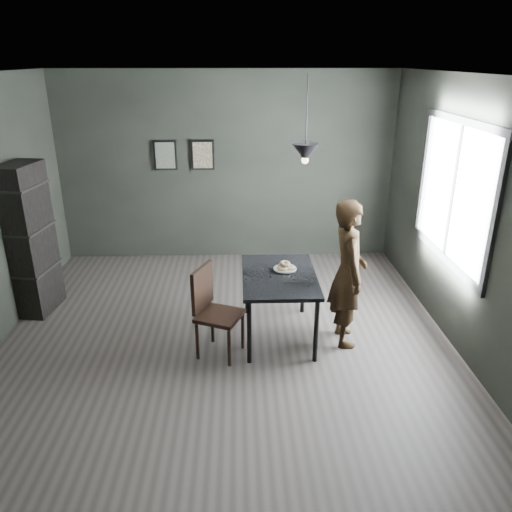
{
  "coord_description": "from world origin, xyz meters",
  "views": [
    {
      "loc": [
        0.17,
        -4.94,
        2.94
      ],
      "look_at": [
        0.35,
        0.05,
        0.95
      ],
      "focal_mm": 35.0,
      "sensor_mm": 36.0,
      "label": 1
    }
  ],
  "objects_px": {
    "white_plate": "(285,269)",
    "shelf_unit": "(30,240)",
    "woman": "(348,273)",
    "cafe_table": "(279,281)",
    "pendant_lamp": "(305,152)",
    "wood_chair": "(212,306)"
  },
  "relations": [
    {
      "from": "white_plate",
      "to": "shelf_unit",
      "type": "distance_m",
      "value": 3.06
    },
    {
      "from": "woman",
      "to": "cafe_table",
      "type": "bearing_deg",
      "value": 79.02
    },
    {
      "from": "cafe_table",
      "to": "white_plate",
      "type": "distance_m",
      "value": 0.17
    },
    {
      "from": "white_plate",
      "to": "shelf_unit",
      "type": "height_order",
      "value": "shelf_unit"
    },
    {
      "from": "woman",
      "to": "shelf_unit",
      "type": "relative_size",
      "value": 0.88
    },
    {
      "from": "woman",
      "to": "shelf_unit",
      "type": "distance_m",
      "value": 3.75
    },
    {
      "from": "white_plate",
      "to": "pendant_lamp",
      "type": "bearing_deg",
      "value": -8.11
    },
    {
      "from": "cafe_table",
      "to": "woman",
      "type": "height_order",
      "value": "woman"
    },
    {
      "from": "wood_chair",
      "to": "cafe_table",
      "type": "bearing_deg",
      "value": 47.35
    },
    {
      "from": "cafe_table",
      "to": "wood_chair",
      "type": "xyz_separation_m",
      "value": [
        -0.72,
        -0.32,
        -0.12
      ]
    },
    {
      "from": "white_plate",
      "to": "wood_chair",
      "type": "relative_size",
      "value": 0.24
    },
    {
      "from": "shelf_unit",
      "to": "wood_chair",
      "type": "bearing_deg",
      "value": -17.76
    },
    {
      "from": "cafe_table",
      "to": "shelf_unit",
      "type": "relative_size",
      "value": 0.65
    },
    {
      "from": "woman",
      "to": "pendant_lamp",
      "type": "distance_m",
      "value": 1.35
    },
    {
      "from": "cafe_table",
      "to": "white_plate",
      "type": "relative_size",
      "value": 5.22
    },
    {
      "from": "cafe_table",
      "to": "wood_chair",
      "type": "distance_m",
      "value": 0.8
    },
    {
      "from": "woman",
      "to": "white_plate",
      "type": "bearing_deg",
      "value": 67.71
    },
    {
      "from": "cafe_table",
      "to": "pendant_lamp",
      "type": "distance_m",
      "value": 1.41
    },
    {
      "from": "woman",
      "to": "pendant_lamp",
      "type": "height_order",
      "value": "pendant_lamp"
    },
    {
      "from": "woman",
      "to": "shelf_unit",
      "type": "bearing_deg",
      "value": 75.7
    },
    {
      "from": "white_plate",
      "to": "shelf_unit",
      "type": "relative_size",
      "value": 0.13
    },
    {
      "from": "cafe_table",
      "to": "shelf_unit",
      "type": "distance_m",
      "value": 3.02
    }
  ]
}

